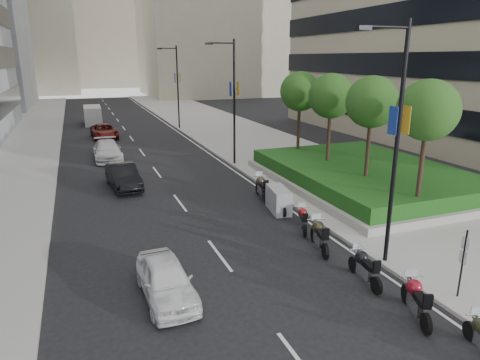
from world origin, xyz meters
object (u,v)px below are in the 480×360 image
lamp_post_2 (176,83)px  car_d (104,131)px  motorcycle_6 (262,188)px  delivery_van (93,116)px  parking_sign (463,260)px  motorcycle_5 (278,200)px  motorcycle_4 (303,219)px  car_b (123,176)px  motorcycle_3 (319,236)px  car_a (166,280)px  lamp_post_1 (232,97)px  lamp_post_0 (394,135)px  motorcycle_1 (416,299)px  motorcycle_2 (364,267)px  car_c (107,150)px

lamp_post_2 → car_d: size_ratio=1.79×
car_d → motorcycle_6: bearing=-76.3°
lamp_post_2 → delivery_van: size_ratio=1.77×
parking_sign → delivery_van: bearing=101.7°
motorcycle_5 → car_d: (-6.94, 25.32, 0.07)m
motorcycle_4 → car_b: size_ratio=0.43×
motorcycle_3 → car_a: 6.85m
car_b → car_d: car_b is taller
lamp_post_1 → lamp_post_2: bearing=90.0°
parking_sign → lamp_post_0: bearing=102.3°
lamp_post_2 → car_a: (-8.29, -34.41, -4.40)m
motorcycle_1 → motorcycle_5: size_ratio=0.98×
car_b → car_d: 18.11m
car_b → motorcycle_2: bearing=-70.7°
lamp_post_0 → motorcycle_3: lamp_post_0 is taller
motorcycle_1 → lamp_post_2: bearing=19.9°
car_b → lamp_post_2: bearing=63.6°
lamp_post_1 → motorcycle_2: (-1.50, -17.88, -4.48)m
parking_sign → car_b: (-8.87, 16.99, -0.73)m
car_d → car_a: bearing=-93.5°
lamp_post_0 → car_b: lamp_post_0 is taller
car_a → car_b: bearing=87.9°
motorcycle_1 → car_b: (-6.89, 17.21, 0.13)m
motorcycle_1 → car_c: car_c is taller
car_b → car_c: size_ratio=0.88×
lamp_post_2 → car_b: 22.98m
motorcycle_1 → motorcycle_2: bearing=25.9°
lamp_post_0 → parking_sign: bearing=-77.7°
parking_sign → motorcycle_4: size_ratio=1.31×
motorcycle_4 → parking_sign: bearing=-144.3°
car_c → motorcycle_1: bearing=-73.8°
lamp_post_1 → motorcycle_4: lamp_post_1 is taller
lamp_post_2 → motorcycle_1: lamp_post_2 is taller
lamp_post_0 → car_a: 9.40m
parking_sign → motorcycle_2: parking_sign is taller
lamp_post_2 → motorcycle_3: lamp_post_2 is taller
motorcycle_5 → motorcycle_2: bearing=-173.7°
car_a → motorcycle_5: bearing=39.2°
motorcycle_1 → lamp_post_1: bearing=18.1°
lamp_post_2 → parking_sign: size_ratio=3.60×
car_c → car_d: size_ratio=1.01×
lamp_post_2 → car_c: size_ratio=1.78×
car_a → motorcycle_1: bearing=-30.5°
car_a → car_d: car_d is taller
lamp_post_1 → car_b: 9.77m
parking_sign → motorcycle_6: bearing=98.3°
motorcycle_5 → motorcycle_1: bearing=-172.2°
motorcycle_5 → car_d: bearing=24.1°
motorcycle_4 → motorcycle_6: 4.93m
car_c → delivery_van: (-0.19, 19.87, 0.26)m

